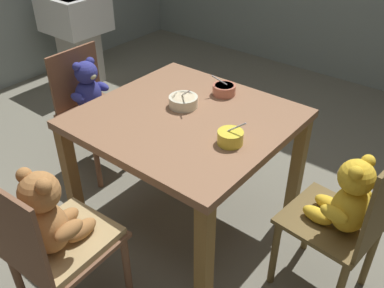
{
  "coord_description": "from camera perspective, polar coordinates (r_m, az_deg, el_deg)",
  "views": [
    {
      "loc": [
        1.2,
        -1.44,
        1.8
      ],
      "look_at": [
        0.0,
        0.05,
        0.52
      ],
      "focal_mm": 39.14,
      "sensor_mm": 36.0,
      "label": 1
    }
  ],
  "objects": [
    {
      "name": "teddy_chair_near_front",
      "position": [
        1.84,
        -18.45,
        -11.05
      ],
      "size": [
        0.4,
        0.44,
        0.87
      ],
      "rotation": [
        0.0,
        0.0,
        1.63
      ],
      "color": "brown",
      "rests_on": "ground_plane"
    },
    {
      "name": "dining_table",
      "position": [
        2.21,
        -0.82,
        1.7
      ],
      "size": [
        1.02,
        0.97,
        0.73
      ],
      "color": "#865E42",
      "rests_on": "ground_plane"
    },
    {
      "name": "ground_plane",
      "position": [
        2.61,
        -0.7,
        -10.45
      ],
      "size": [
        5.2,
        5.2,
        0.04
      ],
      "color": "slate"
    },
    {
      "name": "porridge_bowl_yellow_near_right",
      "position": [
        1.92,
        5.25,
        0.94
      ],
      "size": [
        0.13,
        0.12,
        0.12
      ],
      "color": "yellow",
      "rests_on": "dining_table"
    },
    {
      "name": "teddy_chair_near_left",
      "position": [
        2.85,
        -13.71,
        6.19
      ],
      "size": [
        0.38,
        0.43,
        0.83
      ],
      "rotation": [
        0.0,
        0.0,
        0.02
      ],
      "color": "brown",
      "rests_on": "ground_plane"
    },
    {
      "name": "teddy_chair_near_right",
      "position": [
        1.98,
        20.38,
        -8.25
      ],
      "size": [
        0.44,
        0.42,
        0.89
      ],
      "rotation": [
        0.0,
        0.0,
        3.05
      ],
      "color": "brown",
      "rests_on": "ground_plane"
    },
    {
      "name": "porridge_bowl_cream_center",
      "position": [
        2.23,
        -1.19,
        5.84
      ],
      "size": [
        0.16,
        0.15,
        0.13
      ],
      "color": "beige",
      "rests_on": "dining_table"
    },
    {
      "name": "porridge_bowl_terracotta_far_center",
      "position": [
        2.36,
        4.39,
        7.42
      ],
      "size": [
        0.13,
        0.13,
        0.12
      ],
      "color": "#BE6A53",
      "rests_on": "dining_table"
    },
    {
      "name": "sink_basin",
      "position": [
        4.18,
        -15.51,
        15.2
      ],
      "size": [
        0.53,
        0.48,
        0.84
      ],
      "color": "#B7B2A8",
      "rests_on": "ground_plane"
    }
  ]
}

